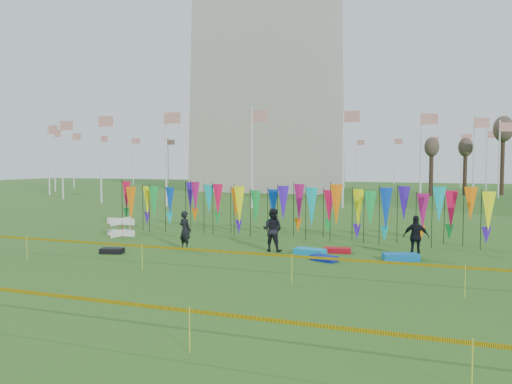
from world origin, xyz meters
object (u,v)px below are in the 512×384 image
(person_right, at_px, (416,237))
(kite_bag_blue, at_px, (324,258))
(kite_bag_turquoise, at_px, (310,252))
(kite_bag_black, at_px, (112,251))
(box_kite, at_px, (121,227))
(person_left, at_px, (185,230))
(kite_bag_red, at_px, (337,250))
(kite_bag_teal, at_px, (401,257))
(person_mid, at_px, (272,230))

(person_right, bearing_deg, kite_bag_blue, 28.88)
(person_right, relative_size, kite_bag_turquoise, 1.35)
(kite_bag_black, bearing_deg, box_kite, 121.06)
(person_left, relative_size, kite_bag_black, 1.83)
(person_right, bearing_deg, kite_bag_black, 15.03)
(kite_bag_red, bearing_deg, person_left, -166.57)
(kite_bag_teal, bearing_deg, kite_bag_turquoise, -178.32)
(person_mid, height_order, kite_bag_turquoise, person_mid)
(person_mid, height_order, kite_bag_teal, person_mid)
(box_kite, height_order, kite_bag_black, box_kite)
(kite_bag_black, bearing_deg, person_right, 15.33)
(kite_bag_blue, height_order, kite_bag_black, kite_bag_black)
(box_kite, relative_size, person_mid, 0.52)
(kite_bag_blue, bearing_deg, kite_bag_turquoise, 127.39)
(kite_bag_turquoise, xyz_separation_m, kite_bag_black, (-7.53, -2.42, -0.02))
(kite_bag_black, bearing_deg, kite_bag_teal, 12.96)
(kite_bag_turquoise, relative_size, kite_bag_teal, 0.93)
(kite_bag_black, xyz_separation_m, kite_bag_teal, (10.97, 2.53, 0.02))
(person_left, height_order, kite_bag_red, person_left)
(kite_bag_black, bearing_deg, person_left, 37.40)
(person_mid, height_order, person_right, person_mid)
(person_left, bearing_deg, kite_bag_turquoise, -155.14)
(person_mid, relative_size, kite_bag_red, 1.64)
(person_left, height_order, kite_bag_teal, person_left)
(person_right, bearing_deg, person_mid, 4.45)
(person_right, xyz_separation_m, kite_bag_teal, (-0.50, -0.62, -0.69))
(person_left, bearing_deg, kite_bag_blue, -165.98)
(box_kite, bearing_deg, kite_bag_black, -58.94)
(kite_bag_turquoise, distance_m, kite_bag_red, 1.24)
(kite_bag_red, bearing_deg, box_kite, 175.99)
(person_mid, bearing_deg, kite_bag_blue, 155.49)
(person_left, xyz_separation_m, kite_bag_turquoise, (5.19, 0.64, -0.69))
(person_right, distance_m, kite_bag_black, 11.92)
(box_kite, distance_m, kite_bag_blue, 11.06)
(person_right, height_order, kite_bag_red, person_right)
(kite_bag_blue, bearing_deg, person_mid, 152.01)
(kite_bag_turquoise, relative_size, kite_bag_red, 1.12)
(box_kite, relative_size, kite_bag_turquoise, 0.76)
(person_mid, height_order, kite_bag_red, person_mid)
(kite_bag_blue, xyz_separation_m, kite_bag_red, (0.13, 1.86, -0.00))
(kite_bag_black, bearing_deg, kite_bag_turquoise, 17.85)
(person_mid, bearing_deg, box_kite, -5.62)
(person_mid, xyz_separation_m, kite_bag_blue, (2.44, -1.29, -0.78))
(person_left, relative_size, kite_bag_teal, 1.26)
(kite_bag_red, bearing_deg, kite_bag_turquoise, -138.30)
(box_kite, relative_size, kite_bag_teal, 0.71)
(box_kite, relative_size, person_right, 0.56)
(person_left, relative_size, person_right, 1.00)
(box_kite, bearing_deg, person_left, -25.06)
(person_right, bearing_deg, kite_bag_red, -2.23)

